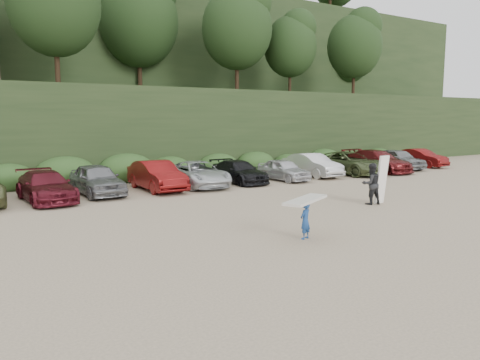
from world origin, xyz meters
TOP-DOWN VIEW (x-y plane):
  - ground at (0.00, 0.00)m, footprint 120.00×120.00m
  - hillside_backdrop at (-0.26, 35.93)m, footprint 90.00×41.50m
  - parked_cars at (2.19, 9.98)m, footprint 39.39×6.55m
  - child_surfer at (-1.56, -2.32)m, footprint 2.29×1.57m
  - adult_surfer at (5.08, 0.85)m, footprint 1.41×0.92m

SIDE VIEW (x-z plane):
  - ground at x=0.00m, z-range 0.00..0.00m
  - parked_cars at x=2.19m, z-range -0.05..1.59m
  - child_surfer at x=-1.56m, z-range 0.24..1.59m
  - adult_surfer at x=5.08m, z-range -0.15..2.09m
  - hillside_backdrop at x=-0.26m, z-range -2.78..25.22m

